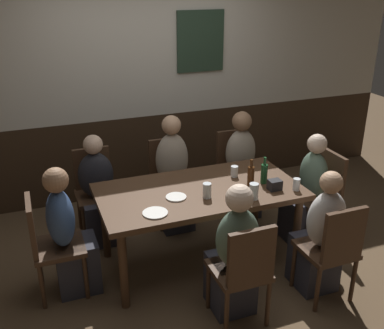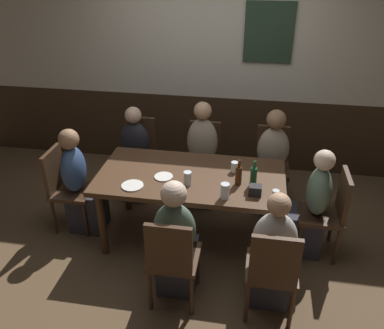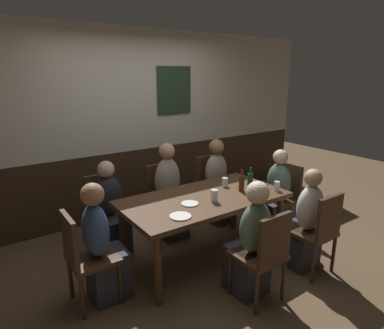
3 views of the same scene
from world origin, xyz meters
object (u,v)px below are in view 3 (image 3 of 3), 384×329
at_px(person_mid_near, 251,247).
at_px(beer_bottle_green, 250,180).
at_px(chair_right_far, 211,183).
at_px(chair_left_far, 105,208).
at_px(person_right_far, 218,187).
at_px(pint_glass_pale, 251,194).
at_px(chair_head_west, 84,254).
at_px(pint_glass_amber, 214,196).
at_px(chair_right_near, 318,229).
at_px(condiment_caddy, 261,188).
at_px(person_right_near, 304,227).
at_px(plate_white_large, 180,216).
at_px(person_head_east, 275,199).
at_px(beer_glass_tall, 225,182).
at_px(person_left_far, 111,216).
at_px(chair_mid_near, 264,252).
at_px(chair_head_east, 284,194).
at_px(tumbler_short, 277,187).
at_px(person_mid_far, 170,198).
at_px(person_head_west, 102,251).
at_px(dining_table, 204,204).
at_px(plate_white_small, 190,204).
at_px(chair_mid_far, 163,195).
at_px(beer_bottle_brown, 242,183).

height_order(person_mid_near, beer_bottle_green, person_mid_near).
distance_m(chair_right_far, chair_left_far, 1.55).
bearing_deg(chair_left_far, person_right_far, -5.95).
height_order(person_right_far, pint_glass_pale, person_right_far).
bearing_deg(chair_head_west, pint_glass_amber, -7.46).
height_order(chair_right_near, person_mid_near, person_mid_near).
relative_size(chair_right_near, condiment_caddy, 8.00).
relative_size(person_right_near, plate_white_large, 5.47).
distance_m(beer_bottle_green, plate_white_large, 1.09).
xyz_separation_m(person_head_east, beer_glass_tall, (-0.73, 0.14, 0.33)).
xyz_separation_m(person_head_east, person_left_far, (-1.91, 0.71, -0.01)).
bearing_deg(person_right_near, chair_mid_near, -168.04).
distance_m(person_head_east, person_right_near, 0.79).
bearing_deg(chair_head_east, tumbler_short, -149.07).
xyz_separation_m(person_head_east, person_mid_far, (-1.13, 0.71, 0.05)).
bearing_deg(person_right_far, chair_mid_near, -116.12).
bearing_deg(person_head_west, person_left_far, 63.15).
xyz_separation_m(chair_mid_near, chair_head_west, (-1.30, 0.87, 0.00)).
xyz_separation_m(person_mid_near, person_left_far, (-0.78, 1.42, -0.02)).
xyz_separation_m(person_head_west, beer_glass_tall, (1.54, 0.14, 0.31)).
bearing_deg(person_head_east, plate_white_large, -170.08).
height_order(chair_head_east, person_head_east, person_head_east).
bearing_deg(pint_glass_pale, condiment_caddy, 20.10).
bearing_deg(pint_glass_amber, plate_white_large, -166.90).
relative_size(dining_table, person_right_near, 1.61).
bearing_deg(person_head_west, person_right_far, 20.40).
relative_size(chair_right_near, plate_white_small, 5.04).
xyz_separation_m(dining_table, chair_mid_far, (0.00, 0.87, -0.17)).
relative_size(chair_mid_far, person_head_east, 0.80).
bearing_deg(plate_white_small, beer_bottle_brown, -0.42).
bearing_deg(beer_glass_tall, person_right_near, -65.96).
bearing_deg(person_head_east, chair_right_near, -112.26).
bearing_deg(person_mid_near, plate_white_small, 111.28).
distance_m(chair_left_far, tumbler_short, 1.98).
distance_m(chair_right_far, person_left_far, 1.56).
distance_m(chair_right_far, tumbler_short, 1.22).
relative_size(chair_head_west, plate_white_large, 4.39).
xyz_separation_m(chair_right_near, plate_white_small, (-1.02, 0.79, 0.25)).
xyz_separation_m(pint_glass_amber, condiment_caddy, (0.61, -0.07, -0.01)).
xyz_separation_m(person_right_far, beer_bottle_brown, (-0.33, -0.80, 0.35)).
height_order(tumbler_short, beer_bottle_brown, beer_bottle_brown).
bearing_deg(chair_left_far, condiment_caddy, -38.78).
xyz_separation_m(person_head_west, person_right_near, (1.91, -0.71, -0.02)).
height_order(dining_table, chair_right_near, chair_right_near).
distance_m(dining_table, person_right_near, 1.07).
bearing_deg(chair_right_far, pint_glass_pale, -109.43).
relative_size(person_left_far, plate_white_large, 5.42).
xyz_separation_m(person_left_far, beer_bottle_green, (1.36, -0.79, 0.38)).
xyz_separation_m(person_right_far, pint_glass_pale, (-0.43, -1.04, 0.31)).
distance_m(chair_head_west, plate_white_large, 0.90).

